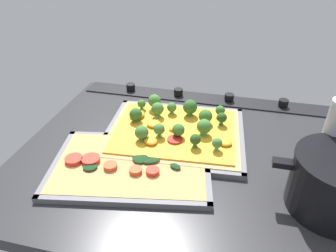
# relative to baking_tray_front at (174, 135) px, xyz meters

# --- Properties ---
(ground_plane) EXTENTS (0.79, 0.64, 0.03)m
(ground_plane) POSITION_rel_baking_tray_front_xyz_m (-0.04, 0.06, -0.02)
(ground_plane) COLOR #28282B
(stove_control_panel) EXTENTS (0.76, 0.07, 0.03)m
(stove_control_panel) POSITION_rel_baking_tray_front_xyz_m (-0.04, -0.22, 0.00)
(stove_control_panel) COLOR black
(stove_control_panel) RESTS_ON ground_plane
(baking_tray_front) EXTENTS (0.37, 0.32, 0.01)m
(baking_tray_front) POSITION_rel_baking_tray_front_xyz_m (0.00, 0.00, 0.00)
(baking_tray_front) COLOR slate
(baking_tray_front) RESTS_ON ground_plane
(broccoli_pizza) EXTENTS (0.35, 0.29, 0.06)m
(broccoli_pizza) POSITION_rel_baking_tray_front_xyz_m (0.00, -0.01, 0.02)
(broccoli_pizza) COLOR tan
(broccoli_pizza) RESTS_ON baking_tray_front
(baking_tray_back) EXTENTS (0.38, 0.29, 0.01)m
(baking_tray_back) POSITION_rel_baking_tray_front_xyz_m (0.07, 0.15, 0.00)
(baking_tray_back) COLOR slate
(baking_tray_back) RESTS_ON ground_plane
(veggie_pizza_back) EXTENTS (0.36, 0.27, 0.02)m
(veggie_pizza_back) POSITION_rel_baking_tray_front_xyz_m (0.07, 0.15, 0.01)
(veggie_pizza_back) COLOR tan
(veggie_pizza_back) RESTS_ON baking_tray_back
(oil_bottle) EXTENTS (0.04, 0.04, 0.23)m
(oil_bottle) POSITION_rel_baking_tray_front_xyz_m (-0.34, 0.08, 0.09)
(oil_bottle) COLOR #B7BCC6
(oil_bottle) RESTS_ON ground_plane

